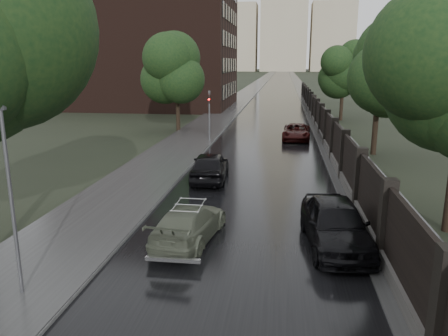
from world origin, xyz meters
TOP-DOWN VIEW (x-y plane):
  - road at (0.00, 190.00)m, footprint 8.00×420.00m
  - sidewalk_left at (-6.00, 190.00)m, footprint 4.00×420.00m
  - verge_right at (5.50, 190.00)m, footprint 3.00×420.00m
  - fence_right at (4.60, 32.01)m, footprint 0.45×75.72m
  - tree_left_far at (-8.00, 30.00)m, footprint 4.25×4.25m
  - tree_right_b at (7.50, 22.00)m, footprint 4.08×4.08m
  - tree_right_c at (7.50, 40.00)m, footprint 4.08×4.08m
  - lamp_post at (-5.40, 1.50)m, footprint 0.25×0.12m
  - traffic_light at (-4.30, 24.99)m, footprint 0.16×0.32m
  - brick_building at (-18.00, 52.00)m, footprint 24.00×18.00m
  - stalinist_tower at (0.00, 300.00)m, footprint 92.00×30.00m
  - volga_sedan at (-1.80, 5.89)m, footprint 2.33×4.52m
  - hatchback_left at (-2.41, 13.86)m, footprint 2.10×4.66m
  - car_right_near at (3.20, 6.00)m, footprint 2.39×5.01m
  - car_right_far at (2.45, 27.10)m, footprint 2.37×4.73m

SIDE VIEW (x-z plane):
  - road at x=0.00m, z-range 0.00..0.02m
  - verge_right at x=5.50m, z-range 0.00..0.08m
  - sidewalk_left at x=-6.00m, z-range 0.00..0.16m
  - volga_sedan at x=-1.80m, z-range 0.00..1.25m
  - car_right_far at x=2.45m, z-range 0.00..1.29m
  - hatchback_left at x=-2.41m, z-range 0.00..1.55m
  - car_right_near at x=3.20m, z-range 0.00..1.65m
  - fence_right at x=4.60m, z-range -0.34..2.36m
  - traffic_light at x=-4.30m, z-range 0.40..4.40m
  - lamp_post at x=-5.40m, z-range 0.12..5.23m
  - tree_right_b at x=7.50m, z-range 1.44..8.46m
  - tree_right_c at x=7.50m, z-range 1.44..8.46m
  - tree_left_far at x=-8.00m, z-range 1.55..8.94m
  - brick_building at x=-18.00m, z-range 0.00..20.00m
  - stalinist_tower at x=0.00m, z-range -41.12..117.88m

